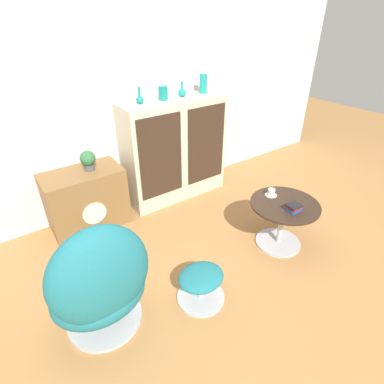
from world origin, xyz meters
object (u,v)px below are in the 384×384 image
Objects in this scene: vase_inner_left at (163,93)px; teacup at (271,193)px; ottoman at (201,282)px; tv_console at (86,199)px; potted_plant at (88,160)px; vase_leftmost at (140,99)px; book_stack at (294,208)px; sideboard at (175,150)px; vase_inner_right at (182,92)px; vase_rightmost at (203,84)px; egg_chair at (100,284)px; coffee_table at (282,218)px.

vase_inner_left reaches higher than teacup.
teacup is at bearing 14.29° from ottoman.
tv_console is 0.42m from potted_plant.
vase_inner_left is (0.26, 0.00, 0.02)m from vase_leftmost.
teacup is 0.84× the size of book_stack.
sideboard is at bearing -1.98° from vase_inner_left.
vase_rightmost reaches higher than vase_inner_right.
vase_rightmost is at bearing 35.20° from egg_chair.
egg_chair is at bearing -104.03° from tv_console.
sideboard is at bearing 0.46° from potted_plant.
coffee_table is 1.74m from vase_leftmost.
vase_inner_left is (0.94, 0.01, 0.90)m from tv_console.
tv_console is 1.11m from vase_leftmost.
tv_console is 3.89× the size of potted_plant.
sideboard is at bearing 99.98° from book_stack.
egg_chair reaches higher than book_stack.
egg_chair reaches higher than tv_console.
vase_rightmost is at bearing 85.28° from teacup.
coffee_table is 1.62m from vase_inner_right.
egg_chair is 1.66m from teacup.
book_stack reaches higher than coffee_table.
vase_leftmost is (0.32, 1.43, 1.01)m from ottoman.
book_stack is at bearing -80.02° from sideboard.
potted_plant is at bearing -179.54° from sideboard.
vase_inner_right is (-0.18, 1.34, 0.90)m from coffee_table.
tv_console is 1.79m from teacup.
ottoman is 1.00m from book_stack.
sideboard reaches higher than ottoman.
egg_chair is 6.92× the size of book_stack.
ottoman is at bearing -102.74° from vase_leftmost.
vase_inner_right is (1.17, 0.01, 0.88)m from tv_console.
vase_leftmost reaches higher than potted_plant.
vase_inner_right is at bearing 0.59° from tv_console.
coffee_table is 5.69× the size of teacup.
vase_leftmost is at bearing 180.00° from vase_inner_left.
potted_plant is (-1.08, -0.01, -0.48)m from vase_inner_right.
potted_plant is (-0.59, -0.01, -0.47)m from vase_leftmost.
vase_rightmost is (0.39, 0.00, 0.67)m from sideboard.
sideboard is 1.92× the size of coffee_table.
tv_console is 1.89m from coffee_table.
vase_leftmost reaches higher than coffee_table.
vase_inner_left is (1.25, 1.24, 0.80)m from egg_chair.
vase_leftmost is at bearing 116.27° from coffee_table.
vase_rightmost is at bearing 0.57° from sideboard.
vase_inner_left is 1.28× the size of teacup.
vase_inner_right is 0.77× the size of vase_rightmost.
ottoman is 1.54m from potted_plant.
vase_rightmost reaches higher than tv_console.
egg_chair is 2.08m from vase_inner_right.
coffee_table is at bearing -94.25° from vase_rightmost.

